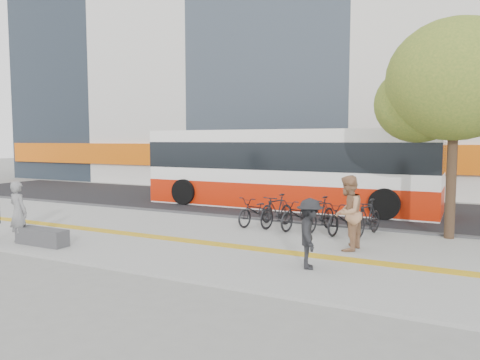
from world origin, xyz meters
The scene contains 12 objects.
ground centered at (0.00, 0.00, 0.00)m, with size 120.00×120.00×0.00m, color gray.
sidewalk centered at (0.00, 1.50, 0.04)m, with size 40.00×7.00×0.08m, color gray.
tactile_strip centered at (0.00, 1.00, 0.09)m, with size 40.00×0.45×0.01m, color gold.
street centered at (0.00, 9.00, 0.03)m, with size 40.00×8.00×0.06m, color black.
curb centered at (0.00, 5.00, 0.07)m, with size 40.00×0.25×0.14m, color #37373A.
bench centered at (-2.60, -1.20, 0.30)m, with size 1.60×0.45×0.45m, color #37373A.
street_tree centered at (7.18, 4.82, 4.51)m, with size 4.40×3.80×6.31m.
bus centered at (0.68, 8.50, 1.60)m, with size 12.33×2.92×3.28m.
bicycle_row centered at (3.17, 4.00, 0.59)m, with size 4.58×1.94×1.08m.
seated_woman centered at (-3.40, -1.29, 0.93)m, with size 0.62×0.41×1.70m, color black.
pedestrian_tan centered at (4.91, 1.94, 1.05)m, with size 0.94×0.73×1.94m, color #A47552.
pedestrian_dark centered at (4.56, -0.10, 0.86)m, with size 1.01×0.58×1.56m, color black.
Camera 1 is at (7.62, -9.57, 2.90)m, focal length 33.97 mm.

